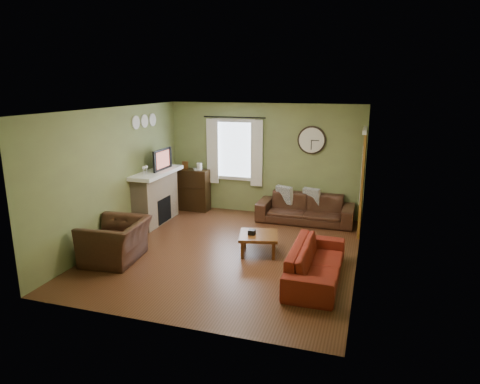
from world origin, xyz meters
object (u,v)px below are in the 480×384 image
(armchair, at_px, (116,241))
(coffee_table, at_px, (258,244))
(sofa_brown, at_px, (305,209))
(sofa_red, at_px, (316,263))
(bookshelf, at_px, (192,190))

(armchair, xyz_separation_m, coffee_table, (2.30, 1.06, -0.18))
(sofa_brown, bearing_deg, coffee_table, -104.00)
(coffee_table, bearing_deg, sofa_red, -33.63)
(armchair, bearing_deg, bookshelf, 174.04)
(sofa_red, height_order, coffee_table, sofa_red)
(sofa_brown, height_order, sofa_red, sofa_brown)
(sofa_brown, relative_size, armchair, 1.92)
(sofa_brown, distance_m, armchair, 4.22)
(bookshelf, distance_m, sofa_red, 4.55)
(armchair, bearing_deg, sofa_brown, 132.30)
(bookshelf, distance_m, sofa_brown, 2.82)
(sofa_red, bearing_deg, bookshelf, 49.09)
(bookshelf, relative_size, sofa_red, 0.52)
(sofa_brown, distance_m, sofa_red, 2.91)
(armchair, height_order, coffee_table, armchair)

